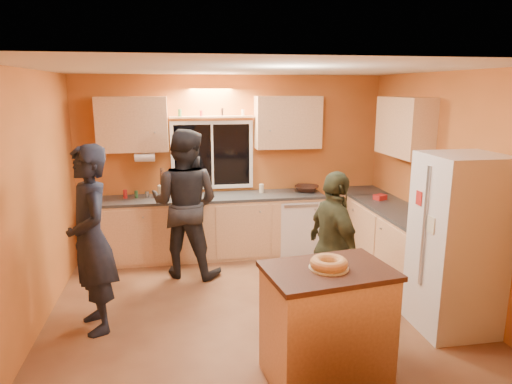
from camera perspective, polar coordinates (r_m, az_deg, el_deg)
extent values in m
plane|color=brown|center=(5.33, -0.03, -14.06)|extent=(4.50, 4.50, 0.00)
cube|color=orange|center=(6.82, -2.96, 3.46)|extent=(4.50, 0.04, 2.60)
cube|color=orange|center=(3.01, 6.68, -8.86)|extent=(4.50, 0.04, 2.60)
cube|color=orange|center=(5.01, -26.26, -1.30)|extent=(0.04, 4.00, 2.60)
cube|color=orange|center=(5.71, 22.82, 0.61)|extent=(0.04, 4.00, 2.60)
cube|color=white|center=(4.75, -0.03, 15.14)|extent=(4.50, 4.00, 0.02)
cube|color=black|center=(6.75, -5.49, 4.61)|extent=(1.10, 0.02, 0.90)
cube|color=white|center=(6.74, -5.48, 4.60)|extent=(1.20, 0.04, 1.00)
cube|color=tan|center=(6.56, -15.20, 8.16)|extent=(0.95, 0.33, 0.75)
cube|color=tan|center=(6.73, 4.01, 8.68)|extent=(0.95, 0.33, 0.75)
cube|color=tan|center=(6.22, 18.06, 7.75)|extent=(0.33, 1.00, 0.75)
cylinder|color=silver|center=(6.48, -13.73, 4.23)|extent=(0.27, 0.12, 0.12)
cube|color=tan|center=(6.69, -5.53, -4.42)|extent=(3.20, 0.60, 0.86)
cube|color=#282B2D|center=(6.58, -5.62, -0.67)|extent=(3.24, 0.62, 0.04)
cube|color=tan|center=(7.23, 12.98, -3.38)|extent=(0.60, 0.60, 0.86)
cube|color=#282B2D|center=(7.12, 13.16, 0.10)|extent=(0.62, 0.62, 0.04)
cube|color=tan|center=(6.20, 17.29, -6.38)|extent=(0.60, 1.80, 0.86)
cube|color=#282B2D|center=(6.07, 17.57, -2.37)|extent=(0.62, 1.84, 0.04)
cube|color=silver|center=(4.97, 23.85, -5.98)|extent=(0.72, 0.70, 1.80)
cube|color=tan|center=(4.01, 8.80, -16.15)|extent=(1.05, 0.78, 0.95)
cube|color=black|center=(3.80, 9.05, -9.72)|extent=(1.10, 0.83, 0.04)
torus|color=#BA7D4C|center=(3.78, 9.09, -8.78)|extent=(0.31, 0.31, 0.09)
imported|color=black|center=(4.81, -19.91, -5.65)|extent=(0.67, 0.81, 1.89)
imported|color=black|center=(5.94, -8.85, -1.45)|extent=(1.14, 1.03, 1.92)
imported|color=#2D3320|center=(4.80, 9.71, -6.91)|extent=(0.53, 0.99, 1.61)
imported|color=black|center=(6.86, 6.36, 0.43)|extent=(0.47, 0.47, 0.09)
cylinder|color=beige|center=(6.59, -11.58, 0.10)|extent=(0.14, 0.14, 0.17)
imported|color=gray|center=(5.54, 20.80, -2.17)|extent=(0.32, 0.30, 0.31)
cube|color=red|center=(6.55, 15.24, -0.63)|extent=(0.19, 0.17, 0.07)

